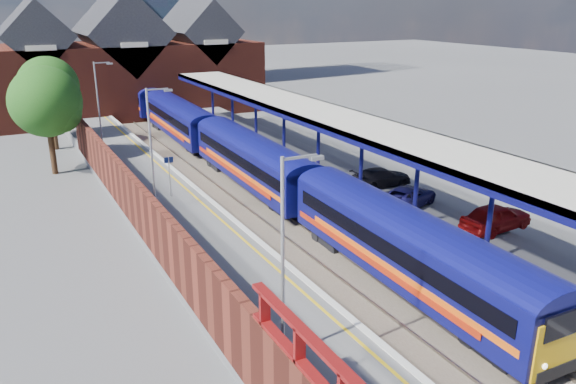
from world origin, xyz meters
name	(u,v)px	position (x,y,z in m)	size (l,w,h in m)	color
ground	(213,175)	(0.00, 30.00, 0.00)	(240.00, 240.00, 0.00)	#5B5B5E
ballast_bed	(272,217)	(0.00, 20.00, 0.03)	(6.00, 76.00, 0.06)	#473D33
rails	(272,216)	(0.00, 20.00, 0.12)	(4.51, 76.00, 0.14)	slate
left_platform	(184,226)	(-5.50, 20.00, 0.50)	(5.00, 76.00, 1.00)	#565659
right_platform	(354,195)	(6.00, 20.00, 0.50)	(6.00, 76.00, 1.00)	#565659
coping_left	(223,210)	(-3.15, 20.00, 1.02)	(0.30, 76.00, 0.05)	silver
coping_right	(317,194)	(3.15, 20.00, 1.02)	(0.30, 76.00, 0.05)	silver
yellow_line	(213,213)	(-3.75, 20.00, 1.01)	(0.14, 76.00, 0.01)	yellow
train	(212,135)	(1.49, 34.08, 2.12)	(3.21, 65.96, 3.45)	#0D0E5D
canopy	(334,118)	(5.48, 21.95, 5.25)	(4.50, 52.00, 4.48)	#0E0D51
lamp_post_b	(286,247)	(-6.36, 6.00, 4.99)	(1.48, 0.18, 7.00)	#A5A8AA
lamp_post_c	(153,142)	(-6.36, 22.00, 4.99)	(1.48, 0.18, 7.00)	#A5A8AA
lamp_post_d	(100,100)	(-6.36, 38.00, 4.99)	(1.48, 0.18, 7.00)	#A5A8AA
platform_sign	(169,170)	(-5.00, 24.00, 2.69)	(0.55, 0.08, 2.50)	#A5A8AA
brick_wall	(170,245)	(-8.10, 13.54, 2.45)	(0.35, 50.00, 3.86)	maroon
station_building	(124,66)	(0.00, 58.00, 5.45)	(30.00, 12.12, 13.78)	maroon
tree_near	(48,104)	(-10.35, 35.91, 5.35)	(5.20, 5.20, 8.10)	#382314
tree_far	(50,89)	(-9.35, 43.91, 5.35)	(5.20, 5.20, 8.10)	#382314
parked_car_red	(496,217)	(8.50, 10.65, 1.72)	(1.69, 4.21, 1.43)	maroon
parked_car_dark	(381,177)	(7.75, 19.53, 1.60)	(1.67, 4.12, 1.20)	black
parked_car_blue	(408,196)	(6.76, 15.69, 1.60)	(1.99, 4.32, 1.20)	#191556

